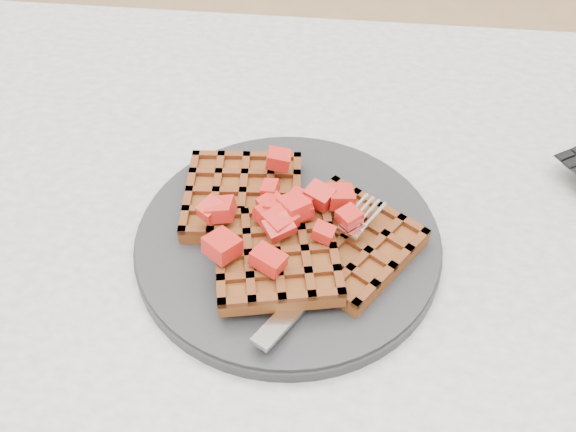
{
  "coord_description": "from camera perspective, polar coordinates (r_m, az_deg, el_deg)",
  "views": [
    {
      "loc": [
        -0.07,
        -0.37,
        1.19
      ],
      "look_at": [
        -0.11,
        0.0,
        0.79
      ],
      "focal_mm": 40.0,
      "sensor_mm": 36.0,
      "label": 1
    }
  ],
  "objects": [
    {
      "name": "fork",
      "position": [
        0.53,
        3.73,
        -4.49
      ],
      "size": [
        0.11,
        0.17,
        0.02
      ],
      "primitive_type": null,
      "rotation": [
        0.0,
        0.0,
        -0.52
      ],
      "color": "silver",
      "rests_on": "plate"
    },
    {
      "name": "plate",
      "position": [
        0.57,
        -0.0,
        -2.19
      ],
      "size": [
        0.27,
        0.27,
        0.02
      ],
      "primitive_type": "cylinder",
      "color": "black",
      "rests_on": "table"
    },
    {
      "name": "table",
      "position": [
        0.67,
        9.63,
        -10.0
      ],
      "size": [
        1.2,
        0.8,
        0.75
      ],
      "color": "#BDBDBA",
      "rests_on": "ground"
    },
    {
      "name": "strawberry_pile",
      "position": [
        0.54,
        0.0,
        1.02
      ],
      "size": [
        0.15,
        0.15,
        0.02
      ],
      "primitive_type": null,
      "color": "#980907",
      "rests_on": "waffles"
    },
    {
      "name": "waffles",
      "position": [
        0.55,
        -0.02,
        -1.18
      ],
      "size": [
        0.22,
        0.19,
        0.03
      ],
      "color": "brown",
      "rests_on": "plate"
    }
  ]
}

